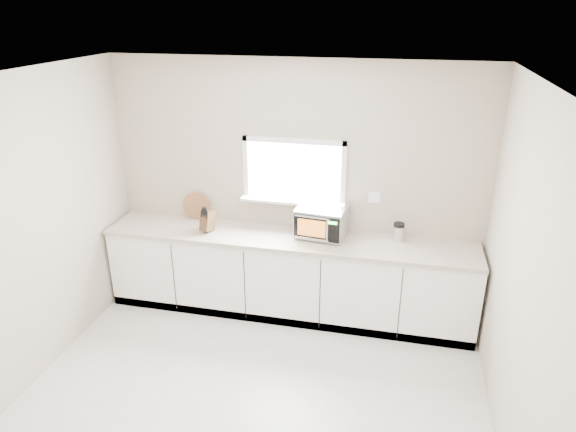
# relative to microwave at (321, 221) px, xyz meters

# --- Properties ---
(ground) EXTENTS (4.00, 4.00, 0.00)m
(ground) POSITION_rel_microwave_xyz_m (-0.34, -1.78, -1.09)
(ground) COLOR beige
(ground) RESTS_ON ground
(back_wall) EXTENTS (4.00, 0.17, 2.70)m
(back_wall) POSITION_rel_microwave_xyz_m (-0.34, 0.22, 0.28)
(back_wall) COLOR #AFA38B
(back_wall) RESTS_ON ground
(cabinets) EXTENTS (3.92, 0.60, 0.88)m
(cabinets) POSITION_rel_microwave_xyz_m (-0.34, -0.08, -0.65)
(cabinets) COLOR white
(cabinets) RESTS_ON ground
(countertop) EXTENTS (3.92, 0.64, 0.04)m
(countertop) POSITION_rel_microwave_xyz_m (-0.34, -0.09, -0.19)
(countertop) COLOR #BCAF9B
(countertop) RESTS_ON cabinets
(microwave) EXTENTS (0.53, 0.45, 0.32)m
(microwave) POSITION_rel_microwave_xyz_m (0.00, 0.00, 0.00)
(microwave) COLOR black
(microwave) RESTS_ON countertop
(knife_block) EXTENTS (0.14, 0.22, 0.30)m
(knife_block) POSITION_rel_microwave_xyz_m (-1.20, -0.15, -0.04)
(knife_block) COLOR #4D351B
(knife_block) RESTS_ON countertop
(cutting_board) EXTENTS (0.31, 0.07, 0.31)m
(cutting_board) POSITION_rel_microwave_xyz_m (-1.45, 0.16, -0.01)
(cutting_board) COLOR #965D3A
(cutting_board) RESTS_ON countertop
(coffee_grinder) EXTENTS (0.13, 0.13, 0.20)m
(coffee_grinder) POSITION_rel_microwave_xyz_m (0.79, 0.06, -0.07)
(coffee_grinder) COLOR #BABCC2
(coffee_grinder) RESTS_ON countertop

